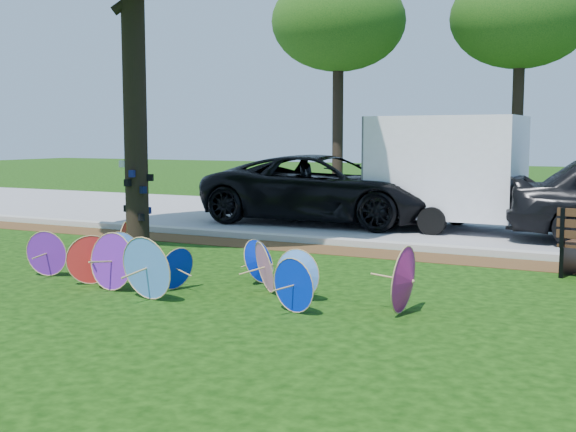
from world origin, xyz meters
name	(u,v)px	position (x,y,z in m)	size (l,w,h in m)	color
ground	(184,299)	(0.00, 0.00, 0.00)	(90.00, 90.00, 0.00)	black
mulch_strip	(324,250)	(0.00, 4.50, 0.01)	(90.00, 1.00, 0.01)	#472D16
curb	(339,242)	(0.00, 5.20, 0.06)	(90.00, 0.30, 0.12)	#B7B5AD
street	(404,222)	(0.00, 9.35, 0.01)	(90.00, 8.00, 0.01)	gray
parasol_pile	(189,263)	(-0.24, 0.48, 0.37)	(5.97, 2.11, 0.84)	#6C1DB1
black_van	(326,189)	(-1.61, 8.25, 0.81)	(2.70, 5.86, 1.63)	black
cargo_trailer	(447,167)	(1.27, 8.32, 1.41)	(3.16, 2.00, 2.81)	white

